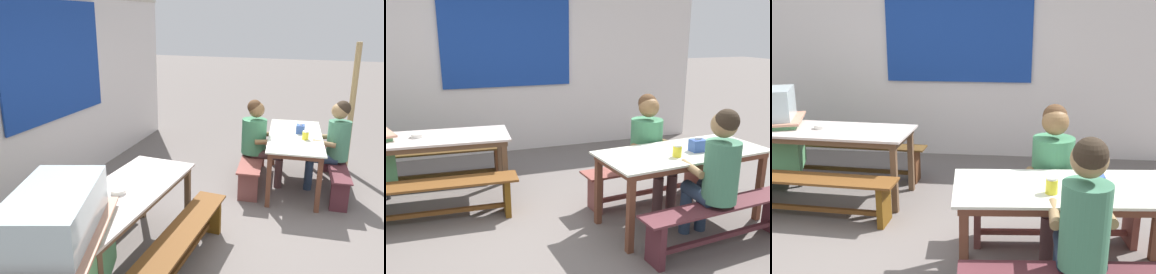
# 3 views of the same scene
# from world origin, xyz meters

# --- Properties ---
(ground_plane) EXTENTS (40.00, 40.00, 0.00)m
(ground_plane) POSITION_xyz_m (0.00, 0.00, 0.00)
(ground_plane) COLOR #655D59
(backdrop_wall) EXTENTS (6.79, 0.23, 2.85)m
(backdrop_wall) POSITION_xyz_m (0.00, 2.92, 1.50)
(backdrop_wall) COLOR silver
(backdrop_wall) RESTS_ON ground_plane
(dining_table_far) EXTENTS (1.93, 0.83, 0.77)m
(dining_table_far) POSITION_xyz_m (-1.17, 1.21, 0.69)
(dining_table_far) COLOR beige
(dining_table_far) RESTS_ON ground_plane
(dining_table_near) EXTENTS (1.77, 0.88, 0.77)m
(dining_table_near) POSITION_xyz_m (1.29, -0.20, 0.69)
(dining_table_near) COLOR silver
(dining_table_near) RESTS_ON ground_plane
(bench_far_back) EXTENTS (1.94, 0.37, 0.43)m
(bench_far_back) POSITION_xyz_m (-1.13, 1.79, 0.29)
(bench_far_back) COLOR #513717
(bench_far_back) RESTS_ON ground_plane
(bench_far_front) EXTENTS (1.95, 0.43, 0.43)m
(bench_far_front) POSITION_xyz_m (-1.20, 0.63, 0.30)
(bench_far_front) COLOR brown
(bench_far_front) RESTS_ON ground_plane
(bench_near_back) EXTENTS (1.61, 0.44, 0.43)m
(bench_near_back) POSITION_xyz_m (1.24, 0.38, 0.29)
(bench_near_back) COLOR brown
(bench_near_back) RESTS_ON ground_plane
(person_near_front) EXTENTS (0.42, 0.56, 1.30)m
(person_near_front) POSITION_xyz_m (1.30, -0.71, 0.74)
(person_near_front) COLOR #273851
(person_near_front) RESTS_ON ground_plane
(person_right_near_table) EXTENTS (0.49, 0.62, 1.26)m
(person_right_near_table) POSITION_xyz_m (1.21, 0.31, 0.72)
(person_right_near_table) COLOR #4E3333
(person_right_near_table) RESTS_ON ground_plane
(tissue_box) EXTENTS (0.15, 0.11, 0.14)m
(tissue_box) POSITION_xyz_m (1.43, -0.25, 0.83)
(tissue_box) COLOR #325099
(tissue_box) RESTS_ON dining_table_near
(condiment_jar) EXTENTS (0.08, 0.08, 0.12)m
(condiment_jar) POSITION_xyz_m (1.13, -0.34, 0.83)
(condiment_jar) COLOR yellow
(condiment_jar) RESTS_ON dining_table_near
(soup_bowl) EXTENTS (0.14, 0.14, 0.04)m
(soup_bowl) POSITION_xyz_m (-1.21, 1.24, 0.79)
(soup_bowl) COLOR silver
(soup_bowl) RESTS_ON dining_table_far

